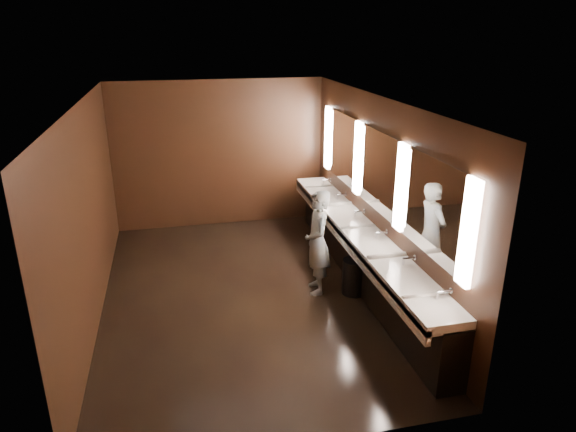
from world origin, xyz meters
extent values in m
plane|color=black|center=(0.00, 0.00, 0.00)|extent=(6.00, 6.00, 0.00)
cube|color=#2D2D2B|center=(0.00, 0.00, 2.80)|extent=(4.00, 6.00, 0.02)
cube|color=black|center=(0.00, 3.00, 1.40)|extent=(4.00, 0.02, 2.80)
cube|color=black|center=(0.00, -3.00, 1.40)|extent=(4.00, 0.02, 2.80)
cube|color=black|center=(-2.00, 0.00, 1.40)|extent=(0.02, 6.00, 2.80)
cube|color=black|center=(2.00, 0.00, 1.40)|extent=(0.02, 6.00, 2.80)
cube|color=black|center=(1.82, 0.00, 0.40)|extent=(0.36, 5.40, 0.81)
cube|color=white|center=(1.73, 0.00, 0.85)|extent=(0.55, 5.40, 0.12)
cube|color=white|center=(1.48, 0.00, 0.77)|extent=(0.06, 5.40, 0.18)
cylinder|color=silver|center=(1.91, -2.20, 0.99)|extent=(0.18, 0.04, 0.04)
cylinder|color=silver|center=(1.91, -1.32, 0.99)|extent=(0.18, 0.04, 0.04)
cylinder|color=silver|center=(1.91, -0.44, 0.99)|extent=(0.18, 0.04, 0.04)
cylinder|color=silver|center=(1.91, 0.44, 0.99)|extent=(0.18, 0.04, 0.04)
cylinder|color=silver|center=(1.91, 1.32, 0.99)|extent=(0.18, 0.04, 0.04)
cylinder|color=silver|center=(1.91, 2.20, 0.99)|extent=(0.18, 0.04, 0.04)
cube|color=#FBE0CE|center=(1.97, -2.40, 1.75)|extent=(0.06, 0.22, 1.15)
cube|color=white|center=(1.99, -1.60, 1.75)|extent=(0.03, 1.32, 1.15)
cube|color=#FBE0CE|center=(1.97, -0.80, 1.75)|extent=(0.06, 0.23, 1.15)
cube|color=white|center=(1.99, 0.00, 1.75)|extent=(0.03, 1.32, 1.15)
cube|color=#FBE0CE|center=(1.97, 0.80, 1.75)|extent=(0.06, 0.23, 1.15)
cube|color=white|center=(1.99, 1.60, 1.75)|extent=(0.03, 1.32, 1.15)
cube|color=#FBE0CE|center=(1.97, 2.40, 1.75)|extent=(0.06, 0.22, 1.15)
imported|color=#93B4DC|center=(1.07, -0.11, 0.78)|extent=(0.43, 0.60, 1.55)
cylinder|color=black|center=(1.58, -0.31, 0.27)|extent=(0.44, 0.44, 0.53)
camera|label=1|loc=(-0.87, -6.65, 3.71)|focal=32.00mm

